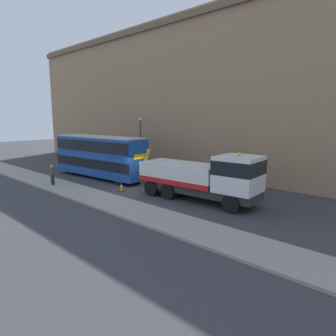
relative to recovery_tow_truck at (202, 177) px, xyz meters
The scene contains 8 objects.
ground_plane 6.18m from the recovery_tow_truck, behind, with size 120.00×120.00×0.00m, color #38383D.
near_kerb 7.78m from the recovery_tow_truck, 140.92° to the right, with size 60.00×2.80×0.15m, color gray.
building_facade 11.50m from the recovery_tow_truck, 127.79° to the left, with size 60.00×1.50×16.00m.
recovery_tow_truck is the anchor object (origin of this frame).
double_decker_bus 12.31m from the recovery_tow_truck, behind, with size 11.16×3.26×4.06m.
pedestrian_onlooker 13.08m from the recovery_tow_truck, 157.49° to the right, with size 0.45×0.47×1.71m.
traffic_cone_near_bus 6.87m from the recovery_tow_truck, 161.95° to the right, with size 0.36×0.36×0.72m.
street_lamp 13.63m from the recovery_tow_truck, 156.44° to the left, with size 0.36×0.36×5.83m.
Camera 1 is at (17.85, -15.83, 5.83)m, focal length 31.61 mm.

